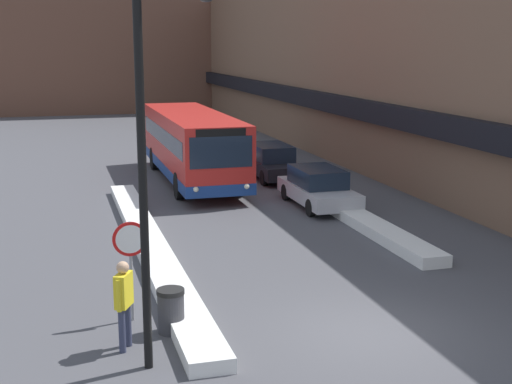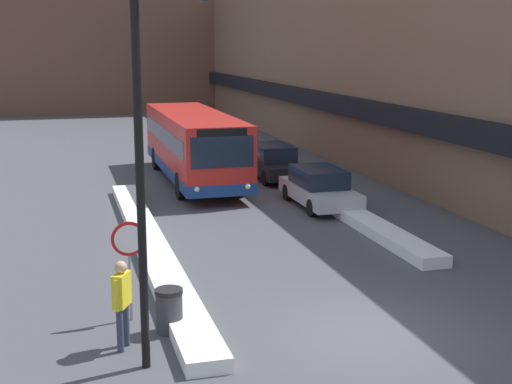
{
  "view_description": "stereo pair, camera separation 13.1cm",
  "coord_description": "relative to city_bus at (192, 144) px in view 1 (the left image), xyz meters",
  "views": [
    {
      "loc": [
        -6.16,
        -12.85,
        5.97
      ],
      "look_at": [
        -0.78,
        5.96,
        1.88
      ],
      "focal_mm": 50.0,
      "sensor_mm": 36.0,
      "label": 1
    },
    {
      "loc": [
        -6.03,
        -12.89,
        5.97
      ],
      "look_at": [
        -0.78,
        5.96,
        1.88
      ],
      "focal_mm": 50.0,
      "sensor_mm": 36.0,
      "label": 2
    }
  ],
  "objects": [
    {
      "name": "parked_car_back",
      "position": [
        3.57,
        6.23,
        -0.89
      ],
      "size": [
        1.82,
        4.34,
        1.53
      ],
      "color": "#B7B7BC",
      "rests_on": "ground_plane"
    },
    {
      "name": "building_backdrop_far",
      "position": [
        0.37,
        35.52,
        7.31
      ],
      "size": [
        26.0,
        8.0,
        17.92
      ],
      "color": "brown",
      "rests_on": "ground_plane"
    },
    {
      "name": "stop_sign",
      "position": [
        -4.34,
        -15.51,
        -0.03
      ],
      "size": [
        0.76,
        0.08,
        2.23
      ],
      "color": "gray",
      "rests_on": "ground_plane"
    },
    {
      "name": "pedestrian",
      "position": [
        -4.64,
        -16.98,
        -0.56
      ],
      "size": [
        0.42,
        0.54,
        1.82
      ],
      "rotation": [
        0.0,
        0.0,
        1.1
      ],
      "color": "#333851",
      "rests_on": "ground_plane"
    },
    {
      "name": "parked_car_middle",
      "position": [
        3.57,
        -0.2,
        -0.89
      ],
      "size": [
        1.79,
        4.78,
        1.52
      ],
      "color": "black",
      "rests_on": "ground_plane"
    },
    {
      "name": "snow_bank_left",
      "position": [
        -3.23,
        -10.15,
        -1.5
      ],
      "size": [
        0.9,
        17.02,
        0.31
      ],
      "color": "silver",
      "rests_on": "ground_plane"
    },
    {
      "name": "ground_plane",
      "position": [
        0.37,
        -17.59,
        -1.65
      ],
      "size": [
        160.0,
        160.0,
        0.0
      ],
      "primitive_type": "plane",
      "color": "#47474C"
    },
    {
      "name": "city_bus",
      "position": [
        0.0,
        0.0,
        0.0
      ],
      "size": [
        2.68,
        11.37,
        3.01
      ],
      "color": "red",
      "rests_on": "ground_plane"
    },
    {
      "name": "parked_car_front",
      "position": [
        3.57,
        -6.13,
        -0.93
      ],
      "size": [
        1.81,
        4.49,
        1.44
      ],
      "color": "#B7B7BC",
      "rests_on": "ground_plane"
    },
    {
      "name": "building_row_right",
      "position": [
        10.34,
        6.41,
        3.16
      ],
      "size": [
        5.5,
        60.0,
        9.66
      ],
      "color": "brown",
      "rests_on": "ground_plane"
    },
    {
      "name": "snow_bank_right",
      "position": [
        3.97,
        -8.92,
        -1.48
      ],
      "size": [
        0.9,
        10.44,
        0.35
      ],
      "color": "silver",
      "rests_on": "ground_plane"
    },
    {
      "name": "trash_bin",
      "position": [
        -3.63,
        -16.39,
        -1.17
      ],
      "size": [
        0.59,
        0.59,
        0.95
      ],
      "color": "#38383D",
      "rests_on": "ground_plane"
    },
    {
      "name": "street_lamp",
      "position": [
        -4.05,
        -17.93,
        2.71
      ],
      "size": [
        1.46,
        0.36,
        7.15
      ],
      "color": "black",
      "rests_on": "ground_plane"
    }
  ]
}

